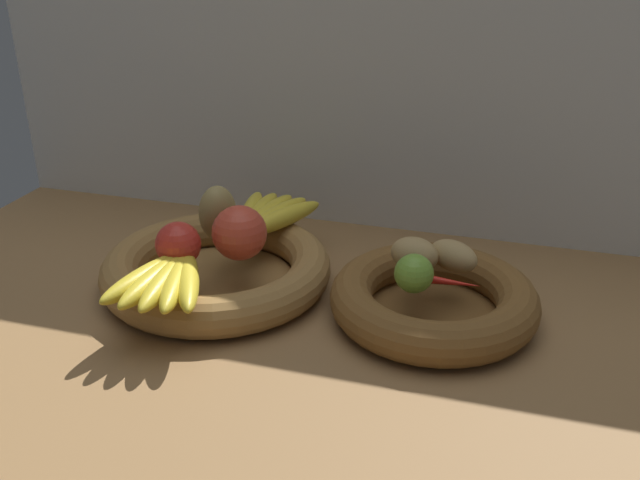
{
  "coord_description": "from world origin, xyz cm",
  "views": [
    {
      "loc": [
        23.51,
        -85.06,
        51.09
      ],
      "look_at": [
        -1.38,
        -0.34,
        9.91
      ],
      "focal_mm": 39.38,
      "sensor_mm": 36.0,
      "label": 1
    }
  ],
  "objects_px": {
    "apple_red_right": "(239,233)",
    "chili_pepper": "(441,281)",
    "fruit_bowl_left": "(216,270)",
    "pear_brown": "(218,213)",
    "banana_bunch_front": "(167,278)",
    "lime_near": "(414,273)",
    "potato_back": "(453,256)",
    "fruit_bowl_right": "(433,301)",
    "potato_oblong": "(414,254)",
    "banana_bunch_back": "(266,216)",
    "apple_red_front": "(178,244)"
  },
  "relations": [
    {
      "from": "apple_red_right",
      "to": "chili_pepper",
      "type": "distance_m",
      "value": 0.29
    },
    {
      "from": "fruit_bowl_left",
      "to": "pear_brown",
      "type": "relative_size",
      "value": 3.97
    },
    {
      "from": "banana_bunch_front",
      "to": "pear_brown",
      "type": "bearing_deg",
      "value": 89.01
    },
    {
      "from": "lime_near",
      "to": "chili_pepper",
      "type": "distance_m",
      "value": 0.04
    },
    {
      "from": "potato_back",
      "to": "fruit_bowl_right",
      "type": "bearing_deg",
      "value": -114.44
    },
    {
      "from": "pear_brown",
      "to": "potato_oblong",
      "type": "xyz_separation_m",
      "value": [
        0.3,
        -0.02,
        -0.02
      ]
    },
    {
      "from": "apple_red_right",
      "to": "chili_pepper",
      "type": "height_order",
      "value": "apple_red_right"
    },
    {
      "from": "fruit_bowl_left",
      "to": "banana_bunch_back",
      "type": "relative_size",
      "value": 1.85
    },
    {
      "from": "banana_bunch_back",
      "to": "lime_near",
      "type": "bearing_deg",
      "value": -30.08
    },
    {
      "from": "fruit_bowl_left",
      "to": "apple_red_right",
      "type": "distance_m",
      "value": 0.08
    },
    {
      "from": "fruit_bowl_left",
      "to": "lime_near",
      "type": "xyz_separation_m",
      "value": [
        0.3,
        -0.04,
        0.06
      ]
    },
    {
      "from": "banana_bunch_back",
      "to": "potato_back",
      "type": "xyz_separation_m",
      "value": [
        0.3,
        -0.08,
        0.01
      ]
    },
    {
      "from": "fruit_bowl_right",
      "to": "apple_red_right",
      "type": "distance_m",
      "value": 0.29
    },
    {
      "from": "potato_back",
      "to": "potato_oblong",
      "type": "distance_m",
      "value": 0.05
    },
    {
      "from": "fruit_bowl_right",
      "to": "potato_back",
      "type": "height_order",
      "value": "potato_back"
    },
    {
      "from": "lime_near",
      "to": "banana_bunch_back",
      "type": "bearing_deg",
      "value": 149.92
    },
    {
      "from": "fruit_bowl_left",
      "to": "fruit_bowl_right",
      "type": "relative_size",
      "value": 1.19
    },
    {
      "from": "fruit_bowl_right",
      "to": "banana_bunch_back",
      "type": "bearing_deg",
      "value": 157.95
    },
    {
      "from": "pear_brown",
      "to": "apple_red_front",
      "type": "bearing_deg",
      "value": -100.98
    },
    {
      "from": "apple_red_front",
      "to": "potato_back",
      "type": "xyz_separation_m",
      "value": [
        0.37,
        0.09,
        -0.01
      ]
    },
    {
      "from": "banana_bunch_front",
      "to": "chili_pepper",
      "type": "relative_size",
      "value": 1.72
    },
    {
      "from": "potato_back",
      "to": "lime_near",
      "type": "xyz_separation_m",
      "value": [
        -0.04,
        -0.08,
        0.0
      ]
    },
    {
      "from": "apple_red_front",
      "to": "potato_back",
      "type": "relative_size",
      "value": 0.87
    },
    {
      "from": "banana_bunch_back",
      "to": "potato_oblong",
      "type": "xyz_separation_m",
      "value": [
        0.25,
        -0.09,
        0.01
      ]
    },
    {
      "from": "pear_brown",
      "to": "fruit_bowl_left",
      "type": "bearing_deg",
      "value": -76.18
    },
    {
      "from": "pear_brown",
      "to": "lime_near",
      "type": "distance_m",
      "value": 0.32
    },
    {
      "from": "potato_back",
      "to": "apple_red_front",
      "type": "bearing_deg",
      "value": -165.74
    },
    {
      "from": "apple_red_right",
      "to": "banana_bunch_front",
      "type": "distance_m",
      "value": 0.13
    },
    {
      "from": "pear_brown",
      "to": "lime_near",
      "type": "relative_size",
      "value": 1.65
    },
    {
      "from": "banana_bunch_back",
      "to": "chili_pepper",
      "type": "xyz_separation_m",
      "value": [
        0.3,
        -0.13,
        -0.01
      ]
    },
    {
      "from": "fruit_bowl_right",
      "to": "pear_brown",
      "type": "bearing_deg",
      "value": 172.91
    },
    {
      "from": "apple_red_right",
      "to": "potato_oblong",
      "type": "distance_m",
      "value": 0.25
    },
    {
      "from": "lime_near",
      "to": "chili_pepper",
      "type": "height_order",
      "value": "lime_near"
    },
    {
      "from": "apple_red_front",
      "to": "banana_bunch_back",
      "type": "height_order",
      "value": "apple_red_front"
    },
    {
      "from": "apple_red_front",
      "to": "fruit_bowl_right",
      "type": "bearing_deg",
      "value": 8.65
    },
    {
      "from": "apple_red_right",
      "to": "chili_pepper",
      "type": "relative_size",
      "value": 0.76
    },
    {
      "from": "apple_red_right",
      "to": "potato_oblong",
      "type": "bearing_deg",
      "value": 7.99
    },
    {
      "from": "fruit_bowl_right",
      "to": "potato_oblong",
      "type": "distance_m",
      "value": 0.07
    },
    {
      "from": "fruit_bowl_left",
      "to": "potato_oblong",
      "type": "bearing_deg",
      "value": 5.09
    },
    {
      "from": "banana_bunch_front",
      "to": "banana_bunch_back",
      "type": "relative_size",
      "value": 0.97
    },
    {
      "from": "apple_red_front",
      "to": "chili_pepper",
      "type": "height_order",
      "value": "apple_red_front"
    },
    {
      "from": "fruit_bowl_right",
      "to": "banana_bunch_front",
      "type": "relative_size",
      "value": 1.59
    },
    {
      "from": "fruit_bowl_right",
      "to": "potato_back",
      "type": "bearing_deg",
      "value": 65.56
    },
    {
      "from": "banana_bunch_front",
      "to": "chili_pepper",
      "type": "xyz_separation_m",
      "value": [
        0.35,
        0.11,
        -0.01
      ]
    },
    {
      "from": "banana_bunch_front",
      "to": "potato_oblong",
      "type": "bearing_deg",
      "value": 25.71
    },
    {
      "from": "potato_back",
      "to": "lime_near",
      "type": "distance_m",
      "value": 0.09
    },
    {
      "from": "banana_bunch_front",
      "to": "lime_near",
      "type": "relative_size",
      "value": 3.46
    },
    {
      "from": "banana_bunch_front",
      "to": "potato_back",
      "type": "xyz_separation_m",
      "value": [
        0.36,
        0.16,
        0.01
      ]
    },
    {
      "from": "banana_bunch_back",
      "to": "lime_near",
      "type": "relative_size",
      "value": 3.55
    },
    {
      "from": "pear_brown",
      "to": "banana_bunch_back",
      "type": "relative_size",
      "value": 0.47
    }
  ]
}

